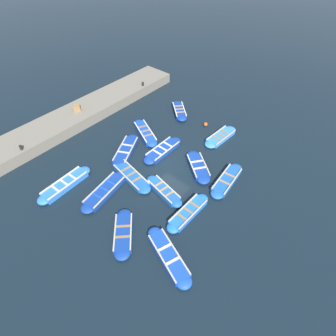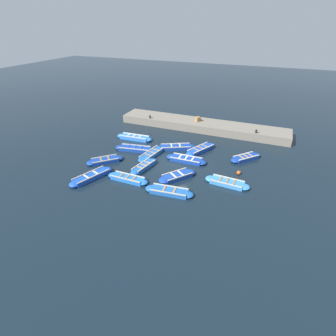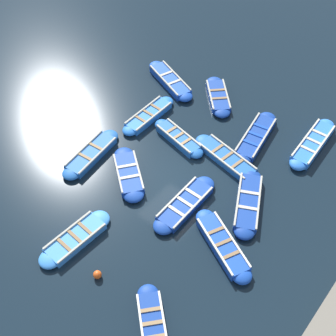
{
  "view_description": "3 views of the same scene",
  "coord_description": "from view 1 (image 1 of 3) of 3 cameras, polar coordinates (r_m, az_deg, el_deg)",
  "views": [
    {
      "loc": [
        -8.45,
        9.99,
        12.91
      ],
      "look_at": [
        -0.22,
        0.31,
        0.2
      ],
      "focal_mm": 28.0,
      "sensor_mm": 36.0,
      "label": 1
    },
    {
      "loc": [
        -18.48,
        -7.25,
        11.13
      ],
      "look_at": [
        -0.95,
        -0.05,
        0.3
      ],
      "focal_mm": 28.0,
      "sensor_mm": 36.0,
      "label": 2
    },
    {
      "loc": [
        8.2,
        -10.5,
        16.41
      ],
      "look_at": [
        -0.41,
        0.1,
        0.41
      ],
      "focal_mm": 50.0,
      "sensor_mm": 36.0,
      "label": 3
    }
  ],
  "objects": [
    {
      "name": "bollard_mid_north",
      "position": [
        20.91,
        -29.36,
        3.9
      ],
      "size": [
        0.2,
        0.2,
        0.35
      ],
      "primitive_type": "cylinder",
      "color": "black",
      "rests_on": "quay_wall"
    },
    {
      "name": "boat_outer_right",
      "position": [
        15.66,
        4.41,
        -9.63
      ],
      "size": [
        0.88,
        3.5,
        0.39
      ],
      "color": "blue",
      "rests_on": "ground"
    },
    {
      "name": "boat_near_quay",
      "position": [
        16.61,
        -0.93,
        -4.99
      ],
      "size": [
        3.26,
        1.26,
        0.42
      ],
      "color": "#1E59AD",
      "rests_on": "ground"
    },
    {
      "name": "boat_outer_left",
      "position": [
        17.66,
        12.69,
        -2.64
      ],
      "size": [
        1.21,
        3.7,
        0.38
      ],
      "color": "#1E59AD",
      "rests_on": "ground"
    },
    {
      "name": "boat_stern_in",
      "position": [
        23.62,
        2.48,
        12.34
      ],
      "size": [
        2.92,
        2.71,
        0.41
      ],
      "color": "navy",
      "rests_on": "ground"
    },
    {
      "name": "boat_end_of_row",
      "position": [
        17.1,
        -13.59,
        -4.88
      ],
      "size": [
        1.51,
        4.0,
        0.4
      ],
      "color": "navy",
      "rests_on": "ground"
    },
    {
      "name": "buoy_orange_near",
      "position": [
        22.15,
        8.18,
        9.39
      ],
      "size": [
        0.33,
        0.33,
        0.33
      ],
      "primitive_type": "sphere",
      "color": "#E05119",
      "rests_on": "ground"
    },
    {
      "name": "boat_centre",
      "position": [
        17.69,
        -8.04,
        -1.69
      ],
      "size": [
        3.92,
        1.44,
        0.37
      ],
      "color": "#1E59AD",
      "rests_on": "ground"
    },
    {
      "name": "boat_drifting",
      "position": [
        14.21,
        0.09,
        -18.57
      ],
      "size": [
        3.86,
        2.08,
        0.43
      ],
      "color": "#1947B7",
      "rests_on": "ground"
    },
    {
      "name": "boat_far_corner",
      "position": [
        21.03,
        11.39,
        6.69
      ],
      "size": [
        1.16,
        3.52,
        0.37
      ],
      "color": "#3884E0",
      "rests_on": "ground"
    },
    {
      "name": "boat_mid_row",
      "position": [
        18.22,
        6.55,
        0.31
      ],
      "size": [
        3.2,
        2.75,
        0.42
      ],
      "color": "navy",
      "rests_on": "ground"
    },
    {
      "name": "boat_alongside",
      "position": [
        19.39,
        -1.16,
        3.91
      ],
      "size": [
        1.0,
        3.73,
        0.39
      ],
      "color": "navy",
      "rests_on": "ground"
    },
    {
      "name": "boat_bow_out",
      "position": [
        18.21,
        -21.51,
        -3.37
      ],
      "size": [
        1.06,
        3.98,
        0.44
      ],
      "color": "blue",
      "rests_on": "ground"
    },
    {
      "name": "boat_inner_gap",
      "position": [
        15.07,
        -9.69,
        -13.77
      ],
      "size": [
        2.89,
        2.92,
        0.39
      ],
      "color": "navy",
      "rests_on": "ground"
    },
    {
      "name": "ground_plane",
      "position": [
        18.38,
        0.12,
        0.4
      ],
      "size": [
        120.0,
        120.0,
        0.0
      ],
      "primitive_type": "plane",
      "color": "black"
    },
    {
      "name": "bollard_north",
      "position": [
        26.07,
        -5.49,
        17.76
      ],
      "size": [
        0.2,
        0.2,
        0.35
      ],
      "primitive_type": "cylinder",
      "color": "black",
      "rests_on": "quay_wall"
    },
    {
      "name": "boat_broadside",
      "position": [
        21.04,
        -5.0,
        7.65
      ],
      "size": [
        3.72,
        2.34,
        0.44
      ],
      "color": "#1947B7",
      "rests_on": "ground"
    },
    {
      "name": "boat_tucked",
      "position": [
        19.61,
        -9.16,
        3.81
      ],
      "size": [
        2.54,
        3.82,
        0.4
      ],
      "color": "navy",
      "rests_on": "ground"
    },
    {
      "name": "quay_wall",
      "position": [
        24.02,
        -17.78,
        11.5
      ],
      "size": [
        3.02,
        19.15,
        0.88
      ],
      "color": "slate",
      "rests_on": "ground"
    },
    {
      "name": "wooden_crate",
      "position": [
        23.42,
        -19.18,
        12.25
      ],
      "size": [
        0.7,
        0.7,
        0.51
      ],
      "primitive_type": "cube",
      "rotation": [
        0.0,
        0.0,
        0.97
      ],
      "color": "olive",
      "rests_on": "quay_wall"
    }
  ]
}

